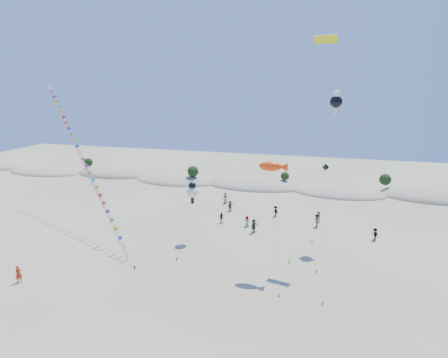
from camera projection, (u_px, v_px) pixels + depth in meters
ground at (147, 319)px, 31.23m from camera, size 160.00×160.00×0.00m
dune_ridge at (259, 185)px, 73.08m from camera, size 145.30×11.49×5.57m
kite_train at (81, 154)px, 50.72m from camera, size 25.43×19.83×19.71m
fish_kite at (273, 167)px, 37.20m from camera, size 3.16×5.79×11.65m
cartoon_kite_low at (192, 191)px, 45.80m from camera, size 1.38×6.69×7.60m
cartoon_kite_high at (336, 101)px, 43.53m from camera, size 4.88×8.94×18.49m
parafoil_kite at (326, 44)px, 38.93m from camera, size 2.69×12.45×24.11m
dark_kite at (323, 193)px, 45.12m from camera, size 0.93×11.73×9.36m
flyer_foreground at (19, 274)px, 36.89m from camera, size 0.66×0.76×1.74m
beachgoers at (271, 216)px, 53.43m from camera, size 23.29×12.49×1.85m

